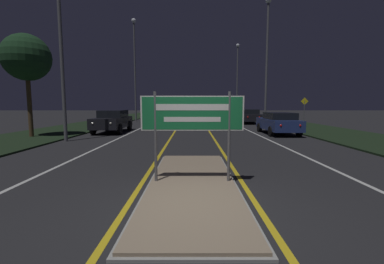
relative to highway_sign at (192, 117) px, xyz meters
name	(u,v)px	position (x,y,z in m)	size (l,w,h in m)	color
ground_plane	(192,208)	(0.00, -1.41, -1.63)	(160.00, 160.00, 0.00)	#232326
median_island	(192,183)	(0.00, 0.00, -1.59)	(2.10, 6.18, 0.10)	#999993
verge_left	(93,124)	(-9.50, 18.59, -1.59)	(5.00, 100.00, 0.08)	black
verge_right	(290,124)	(9.50, 18.59, -1.59)	(5.00, 100.00, 0.08)	black
centre_line_yellow_left	(181,121)	(-1.24, 23.59, -1.63)	(0.12, 70.00, 0.01)	gold
centre_line_yellow_right	(203,121)	(1.24, 23.59, -1.63)	(0.12, 70.00, 0.01)	gold
lane_line_white_left	(156,121)	(-4.20, 23.59, -1.63)	(0.12, 70.00, 0.01)	silver
lane_line_white_right	(228,121)	(4.20, 23.59, -1.63)	(0.12, 70.00, 0.01)	silver
edge_line_white_left	(130,121)	(-7.20, 23.59, -1.63)	(0.10, 70.00, 0.01)	silver
edge_line_white_right	(254,121)	(7.20, 23.59, -1.63)	(0.10, 70.00, 0.01)	silver
highway_sign	(192,117)	(0.00, 0.00, 0.00)	(2.42, 0.07, 2.13)	#56565B
streetlight_left_near	(59,12)	(-6.65, 7.36, 4.89)	(0.60, 0.60, 9.50)	#56565B
streetlight_left_far	(134,59)	(-6.44, 23.41, 5.35)	(0.50, 0.50, 11.39)	#56565B
streetlight_right_near	(267,49)	(6.13, 15.52, 4.83)	(0.50, 0.50, 10.50)	#56565B
streetlight_right_far	(237,74)	(6.45, 31.18, 4.66)	(0.47, 0.47, 10.45)	#56565B
car_receding_0	(278,123)	(5.63, 10.69, -0.88)	(1.92, 4.37, 1.41)	navy
car_receding_1	(248,116)	(5.81, 20.31, -0.87)	(1.91, 4.50, 1.45)	black
car_approaching_0	(112,121)	(-5.54, 11.82, -0.82)	(1.92, 4.34, 1.53)	black
car_approaching_1	(169,115)	(-2.54, 22.05, -0.86)	(2.00, 4.67, 1.45)	#4C514C
warning_sign	(304,109)	(9.04, 14.70, -0.10)	(0.60, 0.06, 2.41)	#56565B
roadside_palm_left	(26,58)	(-9.32, 8.75, 2.90)	(2.60, 2.60, 5.78)	#4C3823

